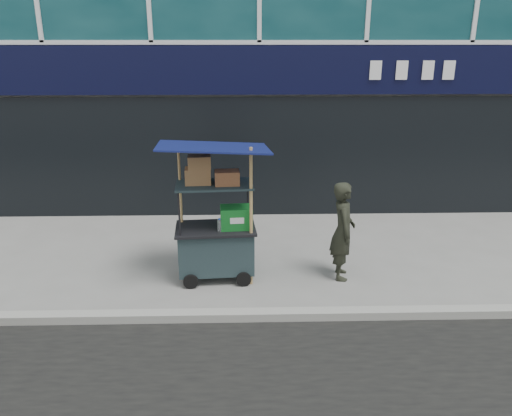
{
  "coord_description": "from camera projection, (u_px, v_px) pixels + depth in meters",
  "views": [
    {
      "loc": [
        -0.32,
        -5.88,
        3.46
      ],
      "look_at": [
        -0.13,
        1.2,
        1.06
      ],
      "focal_mm": 35.0,
      "sensor_mm": 36.0,
      "label": 1
    }
  ],
  "objects": [
    {
      "name": "ground",
      "position": [
        268.0,
        311.0,
        6.69
      ],
      "size": [
        80.0,
        80.0,
        0.0
      ],
      "primitive_type": "plane",
      "color": "slate",
      "rests_on": "ground"
    },
    {
      "name": "curb",
      "position": [
        269.0,
        315.0,
        6.48
      ],
      "size": [
        80.0,
        0.18,
        0.12
      ],
      "primitive_type": "cube",
      "color": "gray",
      "rests_on": "ground"
    },
    {
      "name": "vendor_man",
      "position": [
        343.0,
        231.0,
        7.43
      ],
      "size": [
        0.4,
        0.57,
        1.5
      ],
      "primitive_type": "imported",
      "rotation": [
        0.0,
        0.0,
        1.49
      ],
      "color": "black",
      "rests_on": "ground"
    },
    {
      "name": "vendor_cart",
      "position": [
        217.0,
        232.0,
        7.4
      ],
      "size": [
        1.64,
        1.21,
        2.11
      ],
      "rotation": [
        0.0,
        0.0,
        0.07
      ],
      "color": "black",
      "rests_on": "ground"
    }
  ]
}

